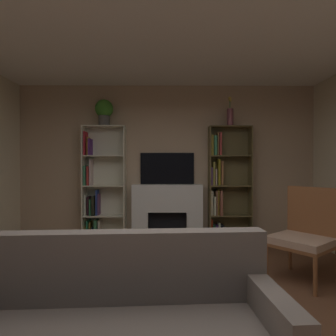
{
  "coord_description": "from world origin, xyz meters",
  "views": [
    {
      "loc": [
        -0.03,
        -2.5,
        1.39
      ],
      "look_at": [
        0.0,
        1.11,
        1.35
      ],
      "focal_mm": 31.83,
      "sensor_mm": 36.0,
      "label": 1
    }
  ],
  "objects_px": {
    "bookshelf_left": "(100,191)",
    "armchair": "(305,233)",
    "coffee_table": "(136,290)",
    "vase_with_flowers": "(230,116)",
    "bookshelf_right": "(224,187)",
    "tv": "(167,169)",
    "potted_plant": "(104,111)",
    "fireplace": "(167,213)"
  },
  "relations": [
    {
      "from": "vase_with_flowers",
      "to": "coffee_table",
      "type": "distance_m",
      "value": 3.49
    },
    {
      "from": "bookshelf_right",
      "to": "coffee_table",
      "type": "relative_size",
      "value": 2.21
    },
    {
      "from": "bookshelf_right",
      "to": "armchair",
      "type": "relative_size",
      "value": 1.85
    },
    {
      "from": "bookshelf_left",
      "to": "armchair",
      "type": "xyz_separation_m",
      "value": [
        2.84,
        -1.59,
        -0.37
      ]
    },
    {
      "from": "coffee_table",
      "to": "armchair",
      "type": "bearing_deg",
      "value": 28.03
    },
    {
      "from": "fireplace",
      "to": "armchair",
      "type": "distance_m",
      "value": 2.29
    },
    {
      "from": "potted_plant",
      "to": "vase_with_flowers",
      "type": "bearing_deg",
      "value": 0.0
    },
    {
      "from": "potted_plant",
      "to": "vase_with_flowers",
      "type": "distance_m",
      "value": 2.17
    },
    {
      "from": "fireplace",
      "to": "potted_plant",
      "type": "bearing_deg",
      "value": -178.35
    },
    {
      "from": "potted_plant",
      "to": "vase_with_flowers",
      "type": "xyz_separation_m",
      "value": [
        2.17,
        0.0,
        -0.09
      ]
    },
    {
      "from": "fireplace",
      "to": "bookshelf_left",
      "type": "height_order",
      "value": "bookshelf_left"
    },
    {
      "from": "bookshelf_right",
      "to": "fireplace",
      "type": "bearing_deg",
      "value": -178.74
    },
    {
      "from": "bookshelf_right",
      "to": "vase_with_flowers",
      "type": "relative_size",
      "value": 4.09
    },
    {
      "from": "bookshelf_left",
      "to": "bookshelf_right",
      "type": "distance_m",
      "value": 2.16
    },
    {
      "from": "vase_with_flowers",
      "to": "armchair",
      "type": "bearing_deg",
      "value": -69.34
    },
    {
      "from": "vase_with_flowers",
      "to": "fireplace",
      "type": "bearing_deg",
      "value": 178.35
    },
    {
      "from": "fireplace",
      "to": "bookshelf_left",
      "type": "relative_size",
      "value": 0.64
    },
    {
      "from": "bookshelf_left",
      "to": "vase_with_flowers",
      "type": "relative_size",
      "value": 4.09
    },
    {
      "from": "tv",
      "to": "coffee_table",
      "type": "height_order",
      "value": "tv"
    },
    {
      "from": "bookshelf_right",
      "to": "potted_plant",
      "type": "bearing_deg",
      "value": -178.53
    },
    {
      "from": "armchair",
      "to": "tv",
      "type": "bearing_deg",
      "value": 135.07
    },
    {
      "from": "fireplace",
      "to": "armchair",
      "type": "xyz_separation_m",
      "value": [
        1.67,
        -1.57,
        0.01
      ]
    },
    {
      "from": "potted_plant",
      "to": "coffee_table",
      "type": "xyz_separation_m",
      "value": [
        0.8,
        -2.58,
        -2.0
      ]
    },
    {
      "from": "bookshelf_left",
      "to": "potted_plant",
      "type": "relative_size",
      "value": 4.55
    },
    {
      "from": "bookshelf_left",
      "to": "armchair",
      "type": "distance_m",
      "value": 3.27
    },
    {
      "from": "fireplace",
      "to": "tv",
      "type": "height_order",
      "value": "tv"
    },
    {
      "from": "potted_plant",
      "to": "tv",
      "type": "bearing_deg",
      "value": 6.31
    },
    {
      "from": "bookshelf_right",
      "to": "coffee_table",
      "type": "distance_m",
      "value": 3.0
    },
    {
      "from": "bookshelf_right",
      "to": "vase_with_flowers",
      "type": "bearing_deg",
      "value": -29.17
    },
    {
      "from": "bookshelf_left",
      "to": "potted_plant",
      "type": "height_order",
      "value": "potted_plant"
    },
    {
      "from": "potted_plant",
      "to": "armchair",
      "type": "height_order",
      "value": "potted_plant"
    },
    {
      "from": "tv",
      "to": "bookshelf_left",
      "type": "height_order",
      "value": "bookshelf_left"
    },
    {
      "from": "vase_with_flowers",
      "to": "coffee_table",
      "type": "relative_size",
      "value": 0.54
    },
    {
      "from": "coffee_table",
      "to": "vase_with_flowers",
      "type": "bearing_deg",
      "value": 62.06
    },
    {
      "from": "bookshelf_left",
      "to": "bookshelf_right",
      "type": "relative_size",
      "value": 1.0
    },
    {
      "from": "bookshelf_left",
      "to": "armchair",
      "type": "bearing_deg",
      "value": -29.28
    },
    {
      "from": "fireplace",
      "to": "potted_plant",
      "type": "height_order",
      "value": "potted_plant"
    },
    {
      "from": "potted_plant",
      "to": "coffee_table",
      "type": "height_order",
      "value": "potted_plant"
    },
    {
      "from": "bookshelf_left",
      "to": "bookshelf_right",
      "type": "xyz_separation_m",
      "value": [
        2.16,
        0.01,
        0.07
      ]
    },
    {
      "from": "potted_plant",
      "to": "vase_with_flowers",
      "type": "height_order",
      "value": "vase_with_flowers"
    },
    {
      "from": "potted_plant",
      "to": "armchair",
      "type": "bearing_deg",
      "value": -29.28
    },
    {
      "from": "tv",
      "to": "potted_plant",
      "type": "relative_size",
      "value": 2.08
    }
  ]
}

